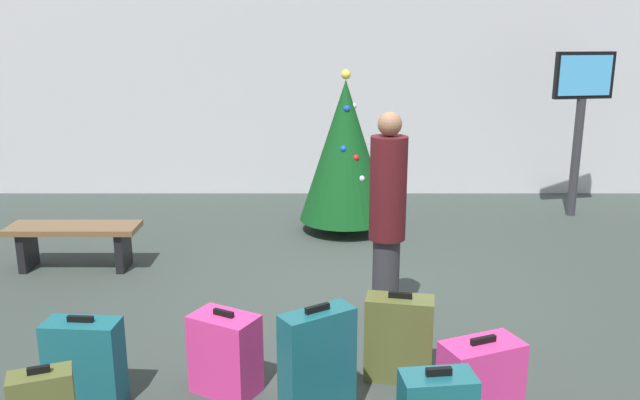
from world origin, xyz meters
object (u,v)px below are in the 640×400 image
suitcase_4 (84,364)px  suitcase_7 (317,369)px  holiday_tree (344,151)px  traveller_0 (386,217)px  suitcase_3 (398,338)px  flight_info_kiosk (580,104)px  suitcase_5 (224,354)px  suitcase_6 (479,387)px  waiting_bench (73,237)px

suitcase_4 → suitcase_7: (1.55, -0.24, 0.09)m
holiday_tree → traveller_0: size_ratio=1.10×
holiday_tree → suitcase_3: size_ratio=3.04×
flight_info_kiosk → traveller_0: 4.62m
suitcase_5 → suitcase_7: bearing=-32.2°
traveller_0 → suitcase_3: (0.02, -0.83, -0.67)m
traveller_0 → suitcase_6: 1.69m
suitcase_7 → suitcase_5: bearing=147.8°
waiting_bench → suitcase_3: size_ratio=2.04×
holiday_tree → flight_info_kiosk: size_ratio=0.91×
holiday_tree → suitcase_4: (-1.88, -3.98, -0.73)m
flight_info_kiosk → traveller_0: flight_info_kiosk is taller
suitcase_3 → suitcase_6: bearing=-56.3°
suitcase_5 → suitcase_6: (1.65, -0.47, 0.02)m
suitcase_6 → suitcase_7: 1.02m
traveller_0 → suitcase_5: 1.72m
traveller_0 → suitcase_4: 2.52m
flight_info_kiosk → suitcase_5: size_ratio=3.63×
flight_info_kiosk → suitcase_3: flight_info_kiosk is taller
suitcase_5 → suitcase_6: 1.72m
traveller_0 → suitcase_7: traveller_0 is taller
suitcase_3 → suitcase_5: 1.24m
traveller_0 → suitcase_4: size_ratio=2.86×
traveller_0 → suitcase_7: 1.63m
flight_info_kiosk → suitcase_4: (-5.04, -4.72, -1.22)m
holiday_tree → waiting_bench: holiday_tree is taller
waiting_bench → suitcase_4: suitcase_4 is taller
suitcase_4 → suitcase_6: suitcase_4 is taller
suitcase_6 → flight_info_kiosk: bearing=63.8°
flight_info_kiosk → traveller_0: size_ratio=1.20×
suitcase_7 → suitcase_4: bearing=171.4°
suitcase_6 → suitcase_5: bearing=164.3°
flight_info_kiosk → suitcase_4: 7.01m
flight_info_kiosk → suitcase_5: bearing=-132.2°
suitcase_6 → suitcase_4: bearing=173.4°
waiting_bench → suitcase_7: size_ratio=1.65×
suitcase_5 → suitcase_3: bearing=8.3°
suitcase_3 → suitcase_5: bearing=-171.7°
traveller_0 → holiday_tree: bearing=94.9°
suitcase_6 → suitcase_7: (-1.01, 0.06, 0.09)m
waiting_bench → suitcase_3: 3.89m
flight_info_kiosk → suitcase_6: (-2.47, -5.02, -1.23)m
flight_info_kiosk → suitcase_7: bearing=-125.1°
suitcase_4 → suitcase_6: size_ratio=1.00×
flight_info_kiosk → waiting_bench: size_ratio=1.63×
holiday_tree → suitcase_4: bearing=-115.3°
suitcase_4 → waiting_bench: bearing=111.5°
flight_info_kiosk → waiting_bench: flight_info_kiosk is taller
waiting_bench → flight_info_kiosk: bearing=19.2°
traveller_0 → suitcase_4: bearing=-150.9°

